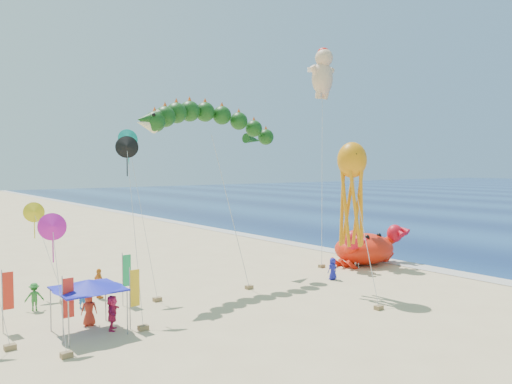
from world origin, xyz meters
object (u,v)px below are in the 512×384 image
dragon_kite (209,127)px  canopy_blue (88,285)px  cherub_kite (323,72)px  crab_inflatable (365,247)px  octopus_kite (352,186)px

dragon_kite → canopy_blue: dragon_kite is taller
dragon_kite → canopy_blue: bearing=-153.2°
dragon_kite → cherub_kite: bearing=9.1°
dragon_kite → crab_inflatable: bearing=-10.1°
cherub_kite → octopus_kite: size_ratio=1.92×
crab_inflatable → cherub_kite: bearing=95.7°
crab_inflatable → dragon_kite: (-14.03, 2.50, 9.71)m
octopus_kite → canopy_blue: (-16.24, 2.95, -4.62)m
cherub_kite → octopus_kite: (-7.99, -10.52, -9.74)m
crab_inflatable → cherub_kite: 16.07m
cherub_kite → canopy_blue: cherub_kite is taller
crab_inflatable → dragon_kite: bearing=169.9°
crab_inflatable → dragon_kite: 17.25m
crab_inflatable → octopus_kite: (-8.46, -5.84, 5.63)m
dragon_kite → canopy_blue: 14.78m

